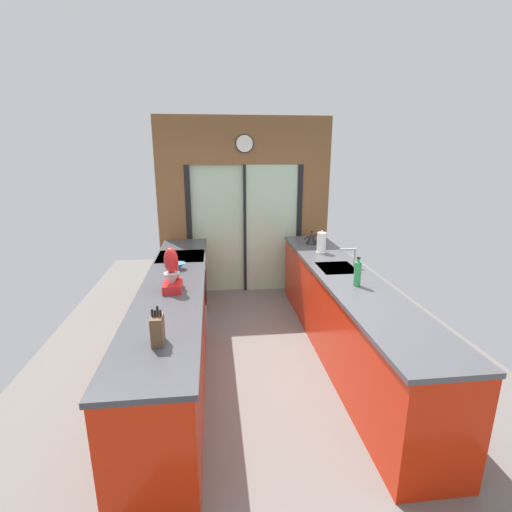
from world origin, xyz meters
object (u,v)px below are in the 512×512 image
object	(u,v)px
paper_towel_roll	(321,243)
mixing_bowl	(179,266)
oven_range	(183,291)
soap_bottle	(357,273)
stand_mixer	(172,274)
knife_block	(158,329)
kettle	(312,238)

from	to	relation	value
paper_towel_roll	mixing_bowl	bearing A→B (deg)	-164.19
oven_range	soap_bottle	world-z (taller)	soap_bottle
stand_mixer	paper_towel_roll	world-z (taller)	stand_mixer
oven_range	stand_mixer	size ratio (longest dim) A/B	2.19
knife_block	soap_bottle	bearing A→B (deg)	28.06
mixing_bowl	knife_block	world-z (taller)	knife_block
mixing_bowl	paper_towel_roll	size ratio (longest dim) A/B	0.53
oven_range	stand_mixer	distance (m)	1.37
kettle	mixing_bowl	bearing A→B (deg)	-150.90
stand_mixer	kettle	distance (m)	2.43
mixing_bowl	kettle	distance (m)	2.04
knife_block	paper_towel_roll	distance (m)	2.82
mixing_bowl	knife_block	distance (m)	1.69
oven_range	paper_towel_roll	distance (m)	1.90
oven_range	mixing_bowl	xyz separation A→B (m)	(0.02, -0.55, 0.50)
paper_towel_roll	stand_mixer	bearing A→B (deg)	-146.73
knife_block	stand_mixer	world-z (taller)	stand_mixer
stand_mixer	paper_towel_roll	xyz separation A→B (m)	(1.78, 1.17, -0.03)
oven_range	stand_mixer	bearing A→B (deg)	-89.13
oven_range	kettle	distance (m)	1.93
kettle	soap_bottle	world-z (taller)	soap_bottle
oven_range	kettle	world-z (taller)	kettle
knife_block	kettle	distance (m)	3.22
mixing_bowl	soap_bottle	distance (m)	1.93
mixing_bowl	kettle	xyz separation A→B (m)	(1.78, 0.99, 0.04)
oven_range	stand_mixer	xyz separation A→B (m)	(0.02, -1.22, 0.63)
knife_block	kettle	size ratio (longest dim) A/B	1.12
mixing_bowl	paper_towel_roll	bearing A→B (deg)	15.81
soap_bottle	kettle	bearing A→B (deg)	89.94
knife_block	oven_range	bearing A→B (deg)	90.47
oven_range	paper_towel_roll	xyz separation A→B (m)	(1.80, -0.05, 0.60)
oven_range	mixing_bowl	world-z (taller)	mixing_bowl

